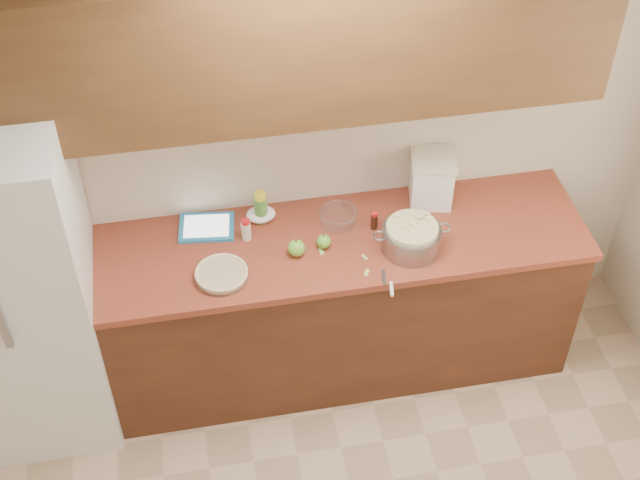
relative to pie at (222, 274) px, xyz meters
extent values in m
plane|color=silver|center=(0.50, -1.32, 1.66)|extent=(3.60, 3.60, 0.00)
plane|color=beige|center=(0.50, 0.48, 0.36)|extent=(3.60, 0.00, 3.60)
cube|color=#4F2716|center=(0.50, 0.15, -0.50)|extent=(2.60, 0.65, 0.88)
cube|color=#9C442A|center=(0.50, 0.15, -0.04)|extent=(2.64, 0.68, 0.04)
cube|color=#533519|center=(0.50, 0.31, 1.01)|extent=(2.60, 0.34, 0.70)
cube|color=silver|center=(-0.94, 0.12, -0.04)|extent=(0.70, 0.70, 1.80)
cylinder|color=silver|center=(0.00, 0.00, 0.00)|extent=(0.26, 0.26, 0.04)
cylinder|color=beige|center=(0.00, 0.00, 0.00)|extent=(0.23, 0.23, 0.03)
torus|color=beige|center=(0.00, 0.00, 0.01)|extent=(0.25, 0.25, 0.02)
cylinder|color=gray|center=(0.92, 0.03, 0.04)|extent=(0.29, 0.29, 0.12)
torus|color=gray|center=(0.76, 0.03, 0.08)|extent=(0.07, 0.07, 0.01)
torus|color=gray|center=(1.07, 0.03, 0.08)|extent=(0.07, 0.07, 0.01)
cylinder|color=beige|center=(0.92, 0.03, 0.06)|extent=(0.25, 0.25, 0.13)
cube|color=white|center=(1.10, 0.36, 0.10)|extent=(0.24, 0.24, 0.25)
cube|color=beige|center=(1.10, 0.36, 0.24)|extent=(0.26, 0.26, 0.02)
cube|color=teal|center=(-0.04, 0.35, -0.01)|extent=(0.29, 0.24, 0.02)
cube|color=white|center=(-0.04, 0.35, 0.00)|extent=(0.24, 0.19, 0.00)
cube|color=gray|center=(0.74, -0.14, -0.02)|extent=(0.03, 0.10, 0.00)
cylinder|color=white|center=(0.76, -0.22, -0.01)|extent=(0.03, 0.09, 0.02)
cylinder|color=#4C8C38|center=(0.24, 0.36, 0.05)|extent=(0.07, 0.07, 0.15)
cylinder|color=yellow|center=(0.24, 0.36, 0.14)|extent=(0.06, 0.06, 0.03)
cylinder|color=beige|center=(0.15, 0.24, 0.03)|extent=(0.05, 0.05, 0.10)
cylinder|color=red|center=(0.15, 0.24, 0.09)|extent=(0.04, 0.04, 0.02)
cylinder|color=black|center=(0.78, 0.20, 0.02)|extent=(0.03, 0.03, 0.08)
cylinder|color=red|center=(0.78, 0.20, 0.07)|extent=(0.03, 0.03, 0.02)
cylinder|color=silver|center=(0.61, 0.28, 0.01)|extent=(0.18, 0.18, 0.07)
torus|color=silver|center=(0.61, 0.28, 0.04)|extent=(0.19, 0.19, 0.01)
ellipsoid|color=white|center=(0.24, 0.37, 0.01)|extent=(0.17, 0.15, 0.06)
sphere|color=#64A72E|center=(0.37, 0.09, 0.02)|extent=(0.09, 0.09, 0.09)
cylinder|color=#3F2D19|center=(0.37, 0.09, 0.07)|extent=(0.01, 0.01, 0.01)
sphere|color=#64A72E|center=(0.51, 0.11, 0.01)|extent=(0.07, 0.07, 0.07)
cylinder|color=#3F2D19|center=(0.51, 0.11, 0.06)|extent=(0.01, 0.01, 0.01)
cube|color=#9CC660|center=(0.69, 0.01, -0.02)|extent=(0.03, 0.04, 0.00)
cube|color=#9CC660|center=(0.49, 0.09, -0.02)|extent=(0.02, 0.05, 0.00)
cube|color=#9CC660|center=(0.67, -0.09, -0.02)|extent=(0.03, 0.05, 0.00)
camera|label=1|loc=(-0.07, -2.92, 2.98)|focal=50.00mm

